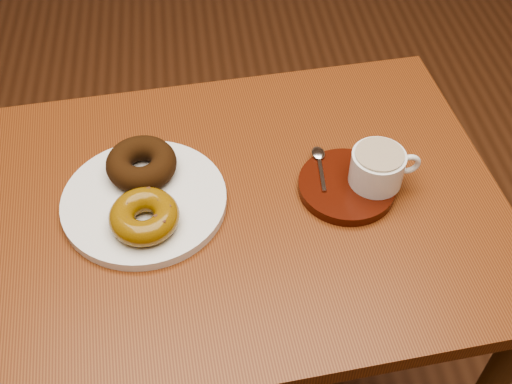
{
  "coord_description": "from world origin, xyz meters",
  "views": [
    {
      "loc": [
        0.13,
        -0.55,
        1.51
      ],
      "look_at": [
        0.2,
        0.1,
        0.78
      ],
      "focal_mm": 45.0,
      "sensor_mm": 36.0,
      "label": 1
    }
  ],
  "objects": [
    {
      "name": "donut_plate",
      "position": [
        0.03,
        0.12,
        0.77
      ],
      "size": [
        0.28,
        0.28,
        0.02
      ],
      "primitive_type": "cylinder",
      "rotation": [
        0.0,
        0.0,
        -0.12
      ],
      "color": "white",
      "rests_on": "cafe_table"
    },
    {
      "name": "donut_cinnamon",
      "position": [
        0.03,
        0.17,
        0.79
      ],
      "size": [
        0.15,
        0.15,
        0.04
      ],
      "primitive_type": "torus",
      "rotation": [
        0.0,
        0.0,
        0.41
      ],
      "color": "black",
      "rests_on": "donut_plate"
    },
    {
      "name": "teaspoon",
      "position": [
        0.31,
        0.17,
        0.78
      ],
      "size": [
        0.02,
        0.1,
        0.01
      ],
      "rotation": [
        0.0,
        0.0,
        -0.07
      ],
      "color": "silver",
      "rests_on": "saucer"
    },
    {
      "name": "saucer",
      "position": [
        0.35,
        0.11,
        0.77
      ],
      "size": [
        0.16,
        0.16,
        0.02
      ],
      "primitive_type": "cylinder",
      "rotation": [
        0.0,
        0.0,
        -0.06
      ],
      "color": "#381007",
      "rests_on": "cafe_table"
    },
    {
      "name": "cafe_table",
      "position": [
        0.18,
        0.1,
        0.64
      ],
      "size": [
        0.85,
        0.67,
        0.76
      ],
      "rotation": [
        0.0,
        0.0,
        0.08
      ],
      "color": "brown",
      "rests_on": "ground"
    },
    {
      "name": "donut_caramel",
      "position": [
        0.04,
        0.06,
        0.79
      ],
      "size": [
        0.12,
        0.12,
        0.04
      ],
      "rotation": [
        0.0,
        0.0,
        0.19
      ],
      "color": "#7B550D",
      "rests_on": "donut_plate"
    },
    {
      "name": "coffee_cup",
      "position": [
        0.39,
        0.11,
        0.8
      ],
      "size": [
        0.11,
        0.08,
        0.06
      ],
      "rotation": [
        0.0,
        0.0,
        -0.01
      ],
      "color": "white",
      "rests_on": "saucer"
    }
  ]
}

